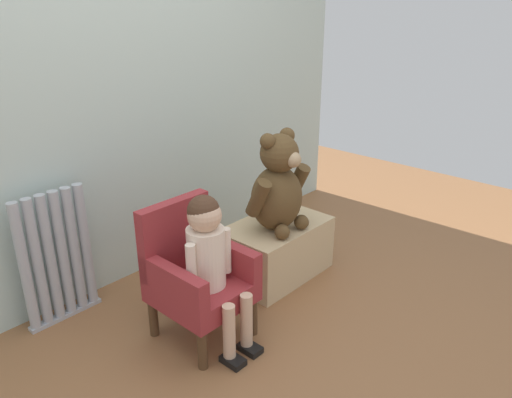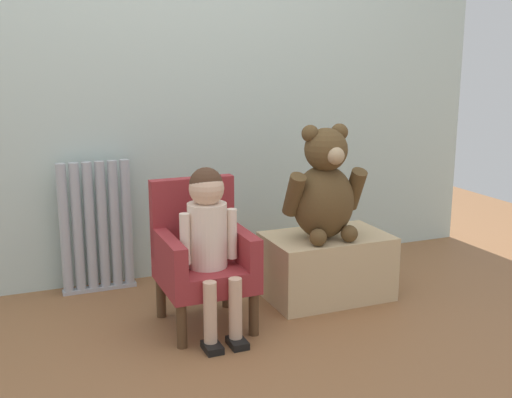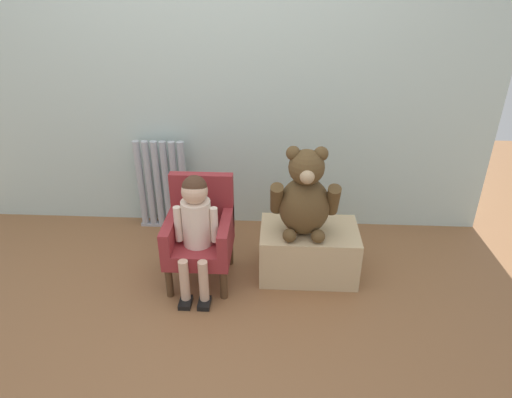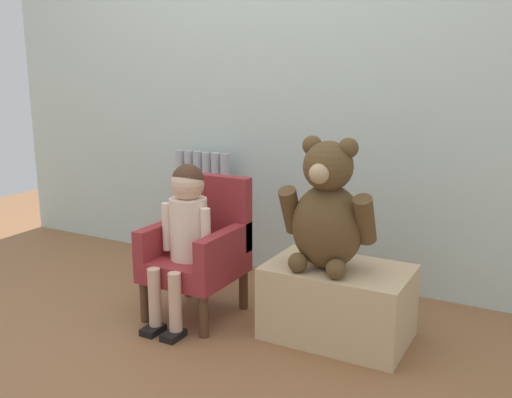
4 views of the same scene
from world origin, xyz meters
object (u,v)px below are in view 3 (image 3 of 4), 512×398
Objects in this scene: radiator at (162,186)px; low_bench at (308,251)px; large_teddy_bear at (305,197)px; child_armchair at (200,232)px; child_figure at (196,219)px.

radiator is 1.17m from low_bench.
large_teddy_bear is (-0.04, -0.04, 0.40)m from low_bench.
radiator is 0.69m from child_armchair.
child_armchair reaches higher than low_bench.
child_armchair is at bearing 90.00° from child_figure.
child_figure reaches higher than low_bench.
large_teddy_bear reaches higher than low_bench.
large_teddy_bear is at bearing -137.79° from low_bench.
large_teddy_bear is (0.62, 0.02, 0.24)m from child_armchair.
large_teddy_bear is (0.62, 0.13, 0.09)m from child_figure.
low_bench is (1.03, -0.52, -0.17)m from radiator.
child_figure is at bearing -168.18° from large_teddy_bear.
radiator reaches higher than low_bench.
radiator is 1.22× the size of large_teddy_bear.
low_bench is at bearing 14.29° from child_figure.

